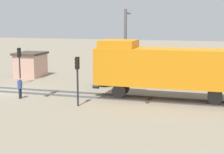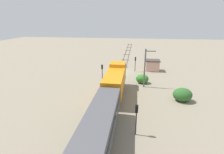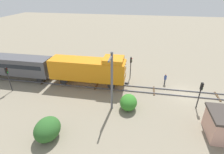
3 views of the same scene
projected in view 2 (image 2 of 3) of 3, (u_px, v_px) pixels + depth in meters
The scene contains 12 objects.
ground_plane at pixel (122, 72), 43.41m from camera, with size 154.48×154.48×0.00m, color gray.
railway_track at pixel (122, 71), 43.39m from camera, with size 2.40×102.98×0.16m.
locomotive at pixel (115, 79), 29.42m from camera, with size 2.90×11.60×4.60m.
passenger_car_leading at pixel (99, 127), 16.98m from camera, with size 2.84×14.00×3.66m.
traffic_signal_near at pixel (135, 61), 42.89m from camera, with size 0.32×0.34×3.61m.
traffic_signal_mid at pixel (102, 70), 35.46m from camera, with size 0.32×0.34×3.70m.
traffic_signal_far at pixel (136, 114), 19.01m from camera, with size 0.32×0.34×3.74m.
worker_near_track at pixel (111, 70), 40.95m from camera, with size 0.38×0.38×1.70m.
catenary_mast at pixel (145, 67), 32.48m from camera, with size 1.94×0.28×7.35m.
relay_hut at pixel (152, 65), 43.83m from camera, with size 3.50×2.90×2.74m.
bush_near at pixel (142, 79), 35.37m from camera, with size 2.55×2.08×1.85m, color #317A26.
bush_mid at pixel (182, 95), 27.60m from camera, with size 2.97×2.43×2.16m, color #2B5E26.
Camera 2 is at (-3.25, 41.54, 12.51)m, focal length 28.00 mm.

